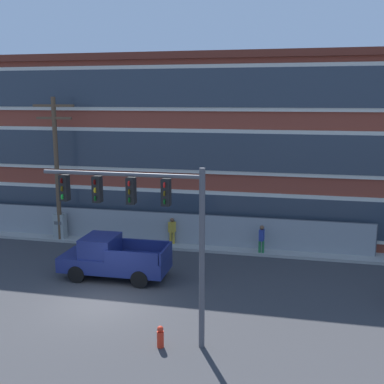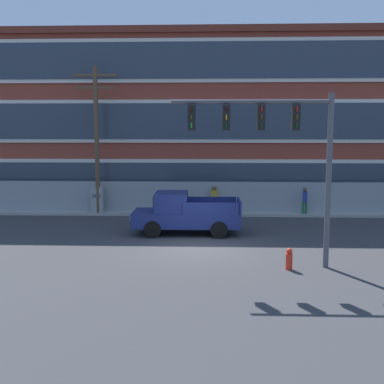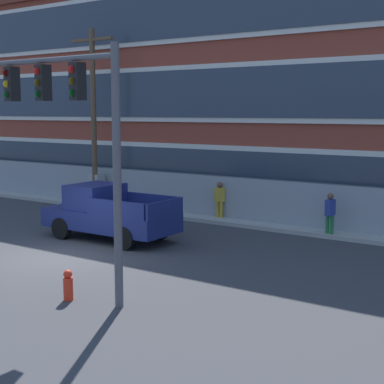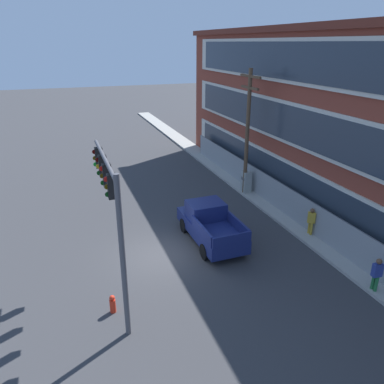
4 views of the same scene
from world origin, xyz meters
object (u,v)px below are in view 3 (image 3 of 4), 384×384
pedestrian_by_fence (330,212)px  fire_hydrant (68,285)px  utility_pole_near_corner (93,110)px  electrical_cabinet (96,191)px  traffic_signal_mast (58,112)px  pedestrian_near_cabinet (219,199)px  pickup_truck_navy (108,214)px

pedestrian_by_fence → fire_hydrant: 10.99m
pedestrian_by_fence → fire_hydrant: bearing=-103.6°
utility_pole_near_corner → electrical_cabinet: utility_pole_near_corner is taller
traffic_signal_mast → utility_pole_near_corner: utility_pole_near_corner is taller
utility_pole_near_corner → electrical_cabinet: bearing=115.5°
electrical_cabinet → utility_pole_near_corner: bearing=-64.5°
utility_pole_near_corner → pedestrian_near_cabinet: bearing=4.7°
utility_pole_near_corner → fire_hydrant: (9.37, -10.65, -4.35)m
utility_pole_near_corner → pedestrian_near_cabinet: size_ratio=5.04×
fire_hydrant → utility_pole_near_corner: bearing=131.3°
pedestrian_by_fence → utility_pole_near_corner: bearing=-179.9°
pickup_truck_navy → pedestrian_near_cabinet: (1.48, 5.36, 0.03)m
traffic_signal_mast → pedestrian_near_cabinet: 11.65m
traffic_signal_mast → pickup_truck_navy: traffic_signal_mast is taller
utility_pole_near_corner → pedestrian_by_fence: 12.52m
pedestrian_by_fence → pedestrian_near_cabinet: bearing=174.1°
traffic_signal_mast → utility_pole_near_corner: size_ratio=0.73×
pedestrian_near_cabinet → utility_pole_near_corner: bearing=-175.3°
traffic_signal_mast → electrical_cabinet: (-8.91, 10.46, -3.84)m
traffic_signal_mast → fire_hydrant: size_ratio=8.00×
utility_pole_near_corner → fire_hydrant: size_ratio=10.92×
electrical_cabinet → fire_hydrant: bearing=-48.9°
pickup_truck_navy → fire_hydrant: bearing=-55.0°
pedestrian_near_cabinet → fire_hydrant: size_ratio=2.17×
utility_pole_near_corner → pickup_truck_navy: bearing=-42.3°
pickup_truck_navy → pedestrian_by_fence: bearing=35.9°
pickup_truck_navy → electrical_cabinet: size_ratio=3.15×
pedestrian_near_cabinet → fire_hydrant: bearing=-76.9°
pickup_truck_navy → fire_hydrant: pickup_truck_navy is taller
pickup_truck_navy → utility_pole_near_corner: utility_pole_near_corner is taller
traffic_signal_mast → electrical_cabinet: traffic_signal_mast is taller
electrical_cabinet → fire_hydrant: 14.36m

